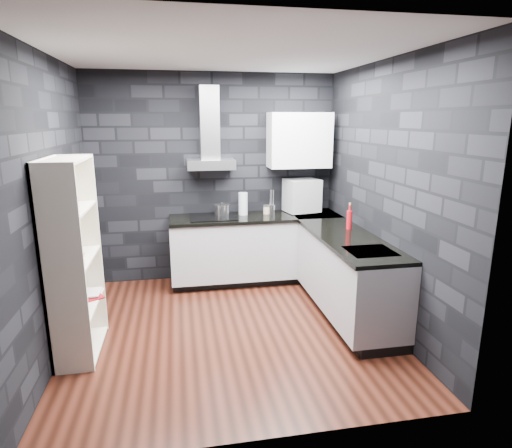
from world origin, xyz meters
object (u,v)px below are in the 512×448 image
object	(u,v)px
pot	(222,210)
red_bottle	(349,220)
fruit_bowl	(72,257)
glass_vase	(243,204)
appliance_garage	(302,195)
storage_jar	(266,210)
utensil_crock	(271,209)
bookshelf	(74,259)

from	to	relation	value
pot	red_bottle	xyz separation A→B (m)	(1.35, -0.97, 0.03)
fruit_bowl	glass_vase	bearing A→B (deg)	42.04
glass_vase	fruit_bowl	world-z (taller)	glass_vase
red_bottle	fruit_bowl	xyz separation A→B (m)	(-2.84, -0.64, -0.07)
glass_vase	fruit_bowl	xyz separation A→B (m)	(-1.77, -1.60, -0.11)
appliance_garage	red_bottle	bearing A→B (deg)	-85.97
glass_vase	fruit_bowl	distance (m)	2.39
storage_jar	red_bottle	distance (m)	1.22
glass_vase	utensil_crock	bearing A→B (deg)	-0.18
storage_jar	appliance_garage	xyz separation A→B (m)	(0.49, 0.03, 0.17)
pot	red_bottle	distance (m)	1.66
storage_jar	utensil_crock	size ratio (longest dim) A/B	0.83
glass_vase	storage_jar	bearing A→B (deg)	-0.27
fruit_bowl	appliance_garage	bearing A→B (deg)	32.29
pot	glass_vase	world-z (taller)	glass_vase
pot	storage_jar	world-z (taller)	pot
appliance_garage	red_bottle	size ratio (longest dim) A/B	2.03
pot	bookshelf	distance (m)	2.15
utensil_crock	storage_jar	bearing A→B (deg)	-179.72
glass_vase	pot	bearing A→B (deg)	177.03
pot	storage_jar	distance (m)	0.59
utensil_crock	red_bottle	size ratio (longest dim) A/B	0.57
red_bottle	fruit_bowl	size ratio (longest dim) A/B	0.91
storage_jar	appliance_garage	distance (m)	0.52
pot	fruit_bowl	world-z (taller)	pot
utensil_crock	red_bottle	world-z (taller)	red_bottle
pot	utensil_crock	distance (m)	0.66
storage_jar	utensil_crock	world-z (taller)	utensil_crock
pot	storage_jar	bearing A→B (deg)	-1.55
appliance_garage	red_bottle	xyz separation A→B (m)	(0.27, -0.99, -0.12)
utensil_crock	fruit_bowl	bearing A→B (deg)	-143.42
appliance_garage	fruit_bowl	xyz separation A→B (m)	(-2.57, -1.63, -0.19)
glass_vase	bookshelf	world-z (taller)	bookshelf
storage_jar	red_bottle	xyz separation A→B (m)	(0.76, -0.96, 0.06)
appliance_garage	red_bottle	distance (m)	1.03
pot	red_bottle	bearing A→B (deg)	-35.81
utensil_crock	appliance_garage	size ratio (longest dim) A/B	0.28
pot	fruit_bowl	bearing A→B (deg)	-132.80
storage_jar	pot	bearing A→B (deg)	178.45
glass_vase	storage_jar	xyz separation A→B (m)	(0.31, -0.00, -0.09)
utensil_crock	bookshelf	bearing A→B (deg)	-144.56
red_bottle	bookshelf	size ratio (longest dim) A/B	0.12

